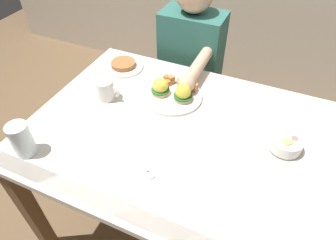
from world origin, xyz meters
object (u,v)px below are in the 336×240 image
diner_person (190,65)px  eggs_benedict_plate (172,92)px  side_plate (123,66)px  fork (143,167)px  dining_table (177,147)px  fruit_bowl (286,144)px  coffee_mug (106,89)px  water_glass_near (22,141)px

diner_person → eggs_benedict_plate: bearing=-80.6°
side_plate → fork: bearing=-53.9°
dining_table → fruit_bowl: (0.41, 0.07, 0.14)m
dining_table → fruit_bowl: bearing=9.5°
fork → fruit_bowl: bearing=33.0°
dining_table → coffee_mug: bearing=170.9°
dining_table → fruit_bowl: 0.44m
fruit_bowl → fork: size_ratio=0.82×
fruit_bowl → coffee_mug: (-0.78, -0.01, 0.02)m
eggs_benedict_plate → water_glass_near: bearing=-125.2°
side_plate → dining_table: bearing=-35.8°
fruit_bowl → diner_person: size_ratio=0.11×
fork → side_plate: size_ratio=0.73×
eggs_benedict_plate → coffee_mug: coffee_mug is taller
diner_person → side_plate: bearing=-131.1°
dining_table → fork: 0.25m
diner_person → fruit_bowl: bearing=-42.6°
fruit_bowl → eggs_benedict_plate: bearing=167.0°
water_glass_near → side_plate: water_glass_near is taller
eggs_benedict_plate → water_glass_near: 0.64m
eggs_benedict_plate → side_plate: bearing=159.7°
fork → water_glass_near: 0.45m
coffee_mug → side_plate: coffee_mug is taller
water_glass_near → eggs_benedict_plate: bearing=54.8°
coffee_mug → diner_person: size_ratio=0.10×
eggs_benedict_plate → fork: eggs_benedict_plate is taller
water_glass_near → side_plate: bearing=86.2°
dining_table → side_plate: 0.54m
fork → diner_person: bearing=98.9°
coffee_mug → diner_person: bearing=69.8°
eggs_benedict_plate → diner_person: diner_person is taller
water_glass_near → diner_person: size_ratio=0.12×
eggs_benedict_plate → coffee_mug: 0.30m
fruit_bowl → diner_person: bearing=137.4°
dining_table → side_plate: size_ratio=6.00×
fruit_bowl → fork: 0.54m
dining_table → fruit_bowl: size_ratio=10.00×
dining_table → eggs_benedict_plate: 0.25m
fork → diner_person: (-0.13, 0.82, -0.09)m
eggs_benedict_plate → fruit_bowl: 0.52m
dining_table → coffee_mug: (-0.37, 0.06, 0.16)m
diner_person → coffee_mug: bearing=-110.2°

